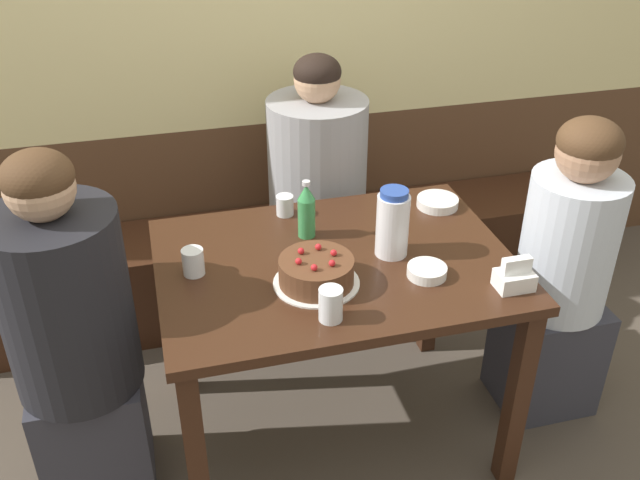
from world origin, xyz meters
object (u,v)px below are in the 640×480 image
bowl_rice_small (437,202)px  person_pale_blue_shirt (74,339)px  glass_shot_small (331,304)px  person_teal_shirt (317,200)px  glass_water_tall (193,262)px  glass_tumbler_short (285,205)px  bowl_soup_white (427,271)px  napkin_holder (515,277)px  person_grey_tee (561,279)px  bench_seat (284,264)px  soju_bottle (306,210)px  birthday_cake (316,272)px  water_pitcher (393,223)px

bowl_rice_small → person_pale_blue_shirt: (-1.28, -0.26, -0.16)m
glass_shot_small → person_teal_shirt: bearing=77.7°
glass_water_tall → glass_tumbler_short: (0.35, 0.30, -0.01)m
bowl_soup_white → glass_water_tall: size_ratio=1.44×
napkin_holder → glass_tumbler_short: bearing=132.6°
person_pale_blue_shirt → bowl_rice_small: bearing=11.7°
person_teal_shirt → person_grey_tee: size_ratio=1.04×
bench_seat → person_grey_tee: size_ratio=2.40×
glass_water_tall → glass_shot_small: bearing=-43.4°
bench_seat → glass_tumbler_short: glass_tumbler_short is taller
bowl_soup_white → person_pale_blue_shirt: person_pale_blue_shirt is taller
glass_water_tall → glass_tumbler_short: size_ratio=1.18×
soju_bottle → bowl_soup_white: (0.30, -0.33, -0.08)m
birthday_cake → napkin_holder: bearing=-16.7°
soju_bottle → glass_shot_small: soju_bottle is taller
napkin_holder → glass_shot_small: bearing=-179.1°
person_teal_shirt → bowl_rice_small: bearing=39.2°
glass_water_tall → glass_shot_small: size_ratio=0.85×
glass_tumbler_short → glass_shot_small: bearing=-90.4°
person_teal_shirt → bowl_soup_white: bearing=9.2°
napkin_holder → person_grey_tee: size_ratio=0.09×
glass_tumbler_short → bench_seat: bearing=79.7°
bowl_rice_small → person_pale_blue_shirt: bearing=-168.3°
glass_tumbler_short → person_grey_tee: 1.01m
bench_seat → person_pale_blue_shirt: size_ratio=2.27×
glass_water_tall → napkin_holder: bearing=-19.2°
bowl_soup_white → bowl_rice_small: size_ratio=0.82×
soju_bottle → glass_water_tall: size_ratio=2.39×
soju_bottle → bowl_rice_small: bearing=9.0°
glass_tumbler_short → person_grey_tee: size_ratio=0.06×
birthday_cake → bowl_soup_white: (0.34, -0.04, -0.03)m
person_pale_blue_shirt → glass_shot_small: bearing=-20.9°
birthday_cake → glass_shot_small: birthday_cake is taller
bowl_soup_white → person_pale_blue_shirt: bearing=172.3°
birthday_cake → glass_shot_small: (-0.00, -0.18, 0.01)m
bench_seat → soju_bottle: 0.92m
soju_bottle → bowl_rice_small: size_ratio=1.36×
soju_bottle → bowl_rice_small: (0.51, 0.08, -0.08)m
napkin_holder → person_pale_blue_shirt: size_ratio=0.09×
glass_shot_small → bowl_rice_small: bearing=44.6°
soju_bottle → birthday_cake: bearing=-97.9°
bowl_soup_white → glass_water_tall: 0.72m
glass_water_tall → person_teal_shirt: person_teal_shirt is taller
water_pitcher → person_pale_blue_shirt: (-1.01, -0.01, -0.25)m
soju_bottle → water_pitcher: bearing=-37.0°
bowl_soup_white → person_teal_shirt: size_ratio=0.10×
birthday_cake → bowl_rice_small: size_ratio=1.76×
bench_seat → glass_water_tall: (-0.44, -0.79, 0.58)m
glass_tumbler_short → person_teal_shirt: person_teal_shirt is taller
bench_seat → bowl_soup_white: size_ratio=22.74×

